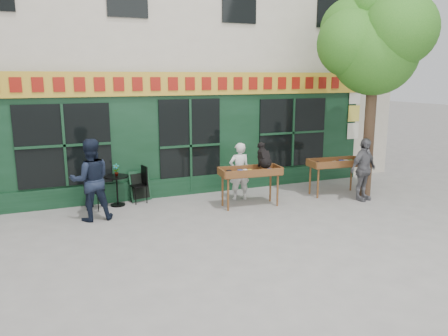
{
  "coord_description": "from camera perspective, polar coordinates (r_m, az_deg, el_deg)",
  "views": [
    {
      "loc": [
        -3.66,
        -8.8,
        3.18
      ],
      "look_at": [
        0.23,
        0.5,
        1.07
      ],
      "focal_mm": 35.0,
      "sensor_mm": 36.0,
      "label": 1
    }
  ],
  "objects": [
    {
      "name": "bistro_chair_right",
      "position": [
        11.37,
        -10.7,
        -1.7
      ],
      "size": [
        0.43,
        0.42,
        0.95
      ],
      "rotation": [
        0.0,
        0.0,
        -1.38
      ],
      "color": "black",
      "rests_on": "ground"
    },
    {
      "name": "man_left",
      "position": [
        10.16,
        -17.01,
        -1.5
      ],
      "size": [
        0.91,
        0.71,
        1.85
      ],
      "primitive_type": "imported",
      "rotation": [
        0.0,
        0.0,
        3.15
      ],
      "color": "black",
      "rests_on": "ground"
    },
    {
      "name": "bistro_chair_left",
      "position": [
        11.08,
        -16.97,
        -2.37
      ],
      "size": [
        0.5,
        0.5,
        0.95
      ],
      "rotation": [
        0.0,
        0.0,
        0.97
      ],
      "color": "black",
      "rests_on": "ground"
    },
    {
      "name": "dog",
      "position": [
        10.83,
        5.26,
        1.74
      ],
      "size": [
        0.39,
        0.63,
        0.6
      ],
      "primitive_type": null,
      "rotation": [
        0.0,
        0.0,
        -0.08
      ],
      "color": "black",
      "rests_on": "book_cart_center"
    },
    {
      "name": "bistro_table",
      "position": [
        11.2,
        -13.82,
        -2.12
      ],
      "size": [
        0.6,
        0.6,
        0.76
      ],
      "color": "black",
      "rests_on": "ground"
    },
    {
      "name": "ground",
      "position": [
        10.04,
        -0.1,
        -6.61
      ],
      "size": [
        80.0,
        80.0,
        0.0
      ],
      "primitive_type": "plane",
      "color": "slate",
      "rests_on": "ground"
    },
    {
      "name": "book_cart_center",
      "position": [
        10.81,
        3.45,
        -0.78
      ],
      "size": [
        1.55,
        0.74,
        0.99
      ],
      "rotation": [
        0.0,
        0.0,
        -0.08
      ],
      "color": "brown",
      "rests_on": "ground"
    },
    {
      "name": "building",
      "position": [
        15.32,
        -9.19,
        18.42
      ],
      "size": [
        14.0,
        7.26,
        10.0
      ],
      "color": "beige",
      "rests_on": "ground"
    },
    {
      "name": "woman",
      "position": [
        11.39,
        2.01,
        -0.44
      ],
      "size": [
        0.58,
        0.41,
        1.51
      ],
      "primitive_type": "imported",
      "rotation": [
        0.0,
        0.0,
        3.06
      ],
      "color": "silver",
      "rests_on": "ground"
    },
    {
      "name": "chalkboard",
      "position": [
        11.55,
        -10.9,
        -2.3
      ],
      "size": [
        0.59,
        0.32,
        0.79
      ],
      "rotation": [
        0.0,
        0.0,
        0.25
      ],
      "color": "black",
      "rests_on": "ground"
    },
    {
      "name": "street_tree",
      "position": [
        12.19,
        19.13,
        15.58
      ],
      "size": [
        3.05,
        2.9,
        5.6
      ],
      "color": "#382619",
      "rests_on": "ground"
    },
    {
      "name": "potted_plant",
      "position": [
        11.12,
        -13.91,
        -0.23
      ],
      "size": [
        0.19,
        0.16,
        0.31
      ],
      "primitive_type": "imported",
      "rotation": [
        0.0,
        0.0,
        -0.34
      ],
      "color": "gray",
      "rests_on": "bistro_table"
    },
    {
      "name": "book_cart_right",
      "position": [
        12.27,
        14.41,
        0.39
      ],
      "size": [
        1.55,
        0.76,
        0.99
      ],
      "rotation": [
        0.0,
        0.0,
        -0.09
      ],
      "color": "brown",
      "rests_on": "ground"
    },
    {
      "name": "man_right",
      "position": [
        11.88,
        17.73,
        -0.18
      ],
      "size": [
        1.03,
        0.63,
        1.64
      ],
      "primitive_type": "imported",
      "rotation": [
        0.0,
        0.0,
        0.25
      ],
      "color": "#57575C",
      "rests_on": "ground"
    }
  ]
}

